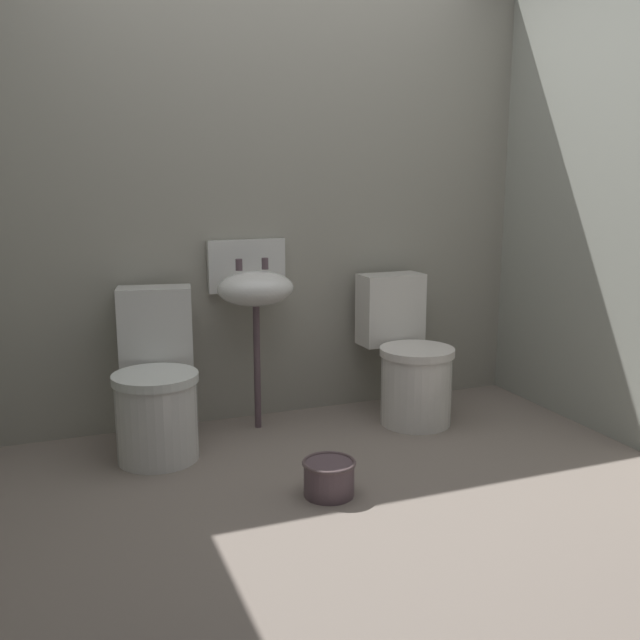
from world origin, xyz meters
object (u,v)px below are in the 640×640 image
at_px(toilet_left, 157,388).
at_px(bucket, 329,477).
at_px(toilet_right, 408,362).
at_px(sink, 254,287).

height_order(toilet_left, bucket, toilet_left).
xyz_separation_m(toilet_left, toilet_right, (1.36, -0.00, 0.00)).
bearing_deg(toilet_left, bucket, 139.03).
relative_size(toilet_left, sink, 0.79).
relative_size(toilet_left, bucket, 3.41).
distance_m(toilet_right, bucket, 1.09).
bearing_deg(bucket, toilet_left, 128.68).
height_order(toilet_left, toilet_right, same).
bearing_deg(toilet_right, bucket, 42.05).
bearing_deg(toilet_right, toilet_left, -1.96).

